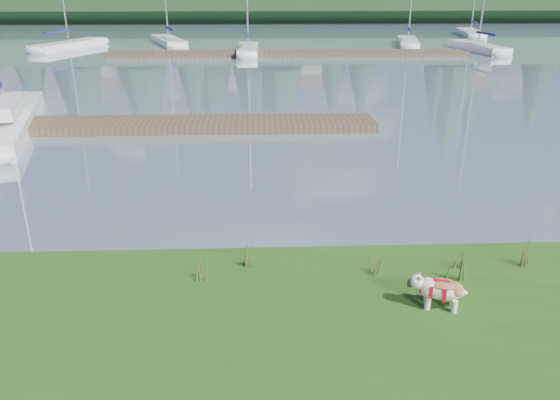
{
  "coord_description": "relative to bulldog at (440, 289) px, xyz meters",
  "views": [
    {
      "loc": [
        -0.3,
        -10.81,
        5.07
      ],
      "look_at": [
        0.12,
        -0.5,
        0.92
      ],
      "focal_mm": 35.0,
      "sensor_mm": 36.0,
      "label": 1
    }
  ],
  "objects": [
    {
      "name": "sailboat_bg_2",
      "position": [
        -3.42,
        35.47,
        -0.35
      ],
      "size": [
        1.52,
        7.3,
        11.02
      ],
      "rotation": [
        0.0,
        0.0,
        1.56
      ],
      "color": "white",
      "rests_on": "ground"
    },
    {
      "name": "weed_4",
      "position": [
        0.76,
        1.24,
        -0.16
      ],
      "size": [
        0.17,
        0.14,
        0.41
      ],
      "color": "#475B23",
      "rests_on": "bank"
    },
    {
      "name": "ground",
      "position": [
        -2.46,
        33.65,
        -0.68
      ],
      "size": [
        200.0,
        200.0,
        0.0
      ],
      "primitive_type": "plane",
      "color": "#798FA0",
      "rests_on": "ground"
    },
    {
      "name": "weed_0",
      "position": [
        -3.01,
        1.45,
        -0.09
      ],
      "size": [
        0.17,
        0.14,
        0.57
      ],
      "color": "#475B23",
      "rests_on": "bank"
    },
    {
      "name": "sailboat_bg_4",
      "position": [
        14.25,
        36.46,
        -0.35
      ],
      "size": [
        2.65,
        8.13,
        11.78
      ],
      "rotation": [
        0.0,
        0.0,
        1.71
      ],
      "color": "white",
      "rests_on": "ground"
    },
    {
      "name": "sailboat_bg_5",
      "position": [
        18.29,
        48.31,
        -0.36
      ],
      "size": [
        3.11,
        8.59,
        11.99
      ],
      "rotation": [
        0.0,
        0.0,
        1.39
      ],
      "color": "white",
      "rests_on": "ground"
    },
    {
      "name": "dock_far",
      "position": [
        -0.46,
        33.65,
        -0.53
      ],
      "size": [
        26.0,
        2.2,
        0.3
      ],
      "primitive_type": "cube",
      "color": "#4C3D2C",
      "rests_on": "ground"
    },
    {
      "name": "sailboat_main",
      "position": [
        -12.26,
        13.43,
        -0.26
      ],
      "size": [
        4.41,
        10.16,
        14.25
      ],
      "rotation": [
        0.0,
        0.0,
        1.83
      ],
      "color": "white",
      "rests_on": "ground"
    },
    {
      "name": "weed_3",
      "position": [
        -3.75,
        0.99,
        -0.09
      ],
      "size": [
        0.17,
        0.14,
        0.56
      ],
      "color": "#475B23",
      "rests_on": "bank"
    },
    {
      "name": "weed_1",
      "position": [
        -0.77,
        1.11,
        -0.13
      ],
      "size": [
        0.17,
        0.14,
        0.48
      ],
      "color": "#475B23",
      "rests_on": "bank"
    },
    {
      "name": "dock_near",
      "position": [
        -6.46,
        12.65,
        -0.53
      ],
      "size": [
        16.0,
        2.0,
        0.3
      ],
      "primitive_type": "cube",
      "color": "#4C3D2C",
      "rests_on": "ground"
    },
    {
      "name": "sailboat_bg_0",
      "position": [
        -17.55,
        39.4,
        -0.36
      ],
      "size": [
        4.75,
        8.5,
        12.26
      ],
      "rotation": [
        0.0,
        0.0,
        1.18
      ],
      "color": "white",
      "rests_on": "ground"
    },
    {
      "name": "weed_2",
      "position": [
        0.55,
        0.83,
        -0.01
      ],
      "size": [
        0.17,
        0.14,
        0.74
      ],
      "color": "#475B23",
      "rests_on": "bank"
    },
    {
      "name": "sailboat_bg_1",
      "position": [
        -10.56,
        42.1,
        -0.35
      ],
      "size": [
        4.42,
        8.41,
        12.42
      ],
      "rotation": [
        0.0,
        0.0,
        1.92
      ],
      "color": "white",
      "rests_on": "ground"
    },
    {
      "name": "mud_lip",
      "position": [
        -2.46,
        2.05,
        -0.61
      ],
      "size": [
        60.0,
        0.5,
        0.14
      ],
      "primitive_type": "cube",
      "color": "#33281C",
      "rests_on": "ground"
    },
    {
      "name": "weed_5",
      "position": [
        1.89,
        1.25,
        -0.03
      ],
      "size": [
        0.17,
        0.14,
        0.7
      ],
      "color": "#475B23",
      "rests_on": "bank"
    },
    {
      "name": "ridge",
      "position": [
        -2.46,
        76.65,
        1.82
      ],
      "size": [
        200.0,
        20.0,
        5.0
      ],
      "primitive_type": "cube",
      "color": "black",
      "rests_on": "ground"
    },
    {
      "name": "bulldog",
      "position": [
        0.0,
        0.0,
        0.0
      ],
      "size": [
        0.89,
        0.48,
        0.52
      ],
      "rotation": [
        0.0,
        0.0,
        2.89
      ],
      "color": "silver",
      "rests_on": "bank"
    },
    {
      "name": "sailboat_bg_3",
      "position": [
        10.0,
        40.24,
        -0.35
      ],
      "size": [
        2.86,
        7.56,
        10.97
      ],
      "rotation": [
        0.0,
        0.0,
        1.38
      ],
      "color": "white",
      "rests_on": "ground"
    }
  ]
}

